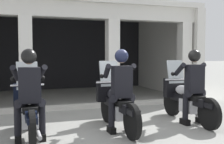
% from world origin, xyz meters
% --- Properties ---
extents(ground_plane, '(80.00, 80.00, 0.00)m').
position_xyz_m(ground_plane, '(0.00, 3.00, 0.00)').
color(ground_plane, gray).
extents(station_building, '(8.58, 4.81, 3.11)m').
position_xyz_m(station_building, '(-0.35, 5.32, 1.96)').
color(station_building, black).
rests_on(station_building, ground).
extents(kerb_strip, '(8.08, 0.24, 0.12)m').
position_xyz_m(kerb_strip, '(-0.35, 2.43, 0.06)').
color(kerb_strip, '#B7B5AD').
rests_on(kerb_strip, ground).
extents(motorcycle_left, '(0.62, 2.04, 1.35)m').
position_xyz_m(motorcycle_left, '(-1.68, 0.14, 0.50)').
color(motorcycle_left, black).
rests_on(motorcycle_left, ground).
extents(police_officer_left, '(0.63, 0.61, 1.58)m').
position_xyz_m(police_officer_left, '(-1.68, -0.15, 0.94)').
color(police_officer_left, black).
rests_on(police_officer_left, ground).
extents(motorcycle_center, '(0.62, 2.04, 1.35)m').
position_xyz_m(motorcycle_center, '(0.00, 0.16, 0.50)').
color(motorcycle_center, black).
rests_on(motorcycle_center, ground).
extents(police_officer_center, '(0.63, 0.61, 1.58)m').
position_xyz_m(police_officer_center, '(0.00, -0.13, 0.94)').
color(police_officer_center, black).
rests_on(police_officer_center, ground).
extents(motorcycle_right, '(0.62, 2.04, 1.35)m').
position_xyz_m(motorcycle_right, '(1.68, 0.25, 0.50)').
color(motorcycle_right, black).
rests_on(motorcycle_right, ground).
extents(police_officer_right, '(0.63, 0.61, 1.58)m').
position_xyz_m(police_officer_right, '(1.68, -0.04, 0.94)').
color(police_officer_right, black).
rests_on(police_officer_right, ground).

